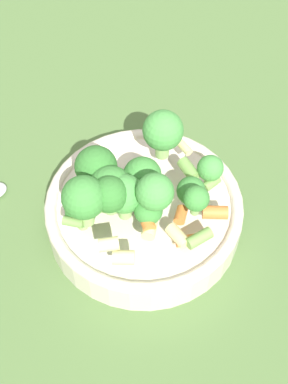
% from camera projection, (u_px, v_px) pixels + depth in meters
% --- Properties ---
extents(ground_plane, '(3.00, 3.00, 0.00)m').
position_uv_depth(ground_plane, '(144.00, 223.00, 0.64)').
color(ground_plane, '#4C6B38').
extents(bowl, '(0.23, 0.23, 0.05)m').
position_uv_depth(bowl, '(144.00, 211.00, 0.62)').
color(bowl, beige).
rests_on(bowl, ground_plane).
extents(pasta_salad, '(0.18, 0.17, 0.09)m').
position_uv_depth(pasta_salad, '(131.00, 183.00, 0.55)').
color(pasta_salad, '#8CB766').
rests_on(pasta_salad, bowl).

